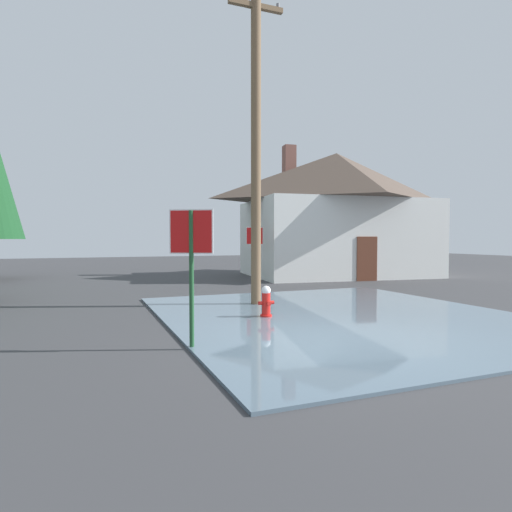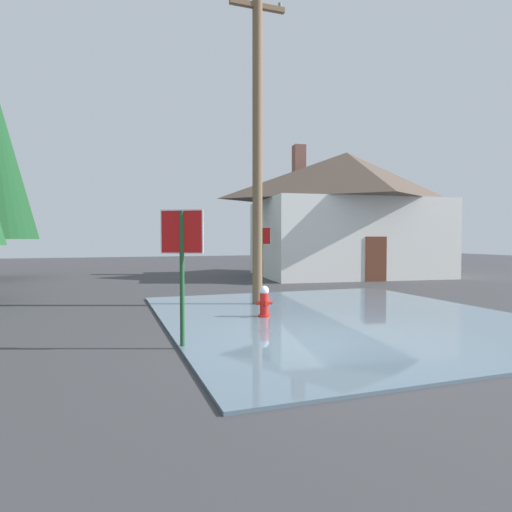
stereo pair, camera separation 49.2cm
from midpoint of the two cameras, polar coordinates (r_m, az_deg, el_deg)
ground_plane at (r=8.22m, az=9.19°, el=-11.46°), size 80.00×80.00×0.10m
flood_puddle at (r=10.77m, az=9.90°, el=-7.77°), size 8.37×9.44×0.05m
lane_stop_bar at (r=7.00m, az=15.07°, el=-13.52°), size 3.80×0.56×0.01m
stop_sign_near at (r=7.44m, az=-10.43°, el=0.87°), size 0.68×0.38×2.40m
fire_hydrant at (r=10.30m, az=-0.02°, el=-6.17°), size 0.39×0.34×0.79m
utility_pole at (r=12.49m, az=-1.18°, el=15.02°), size 1.60×0.28×8.95m
stop_sign_far at (r=18.50m, az=-0.94°, el=1.73°), size 0.74×0.13×2.40m
house at (r=22.74m, az=9.94°, el=5.73°), size 10.16×7.79×6.81m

